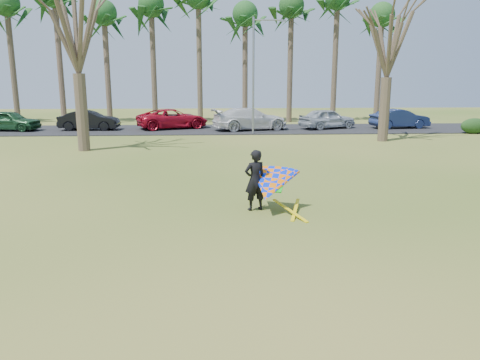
{
  "coord_description": "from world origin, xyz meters",
  "views": [
    {
      "loc": [
        -0.71,
        -11.24,
        4.04
      ],
      "look_at": [
        0.0,
        2.0,
        1.1
      ],
      "focal_mm": 35.0,
      "sensor_mm": 36.0,
      "label": 1
    }
  ],
  "objects_px": {
    "car_1": "(89,120)",
    "kite_flyer": "(268,184)",
    "car_0": "(10,121)",
    "streetlight": "(256,70)",
    "car_4": "(327,119)",
    "car_3": "(250,119)",
    "car_5": "(400,119)",
    "bare_tree_left": "(75,21)",
    "bare_tree_right": "(389,34)",
    "car_2": "(173,119)"
  },
  "relations": [
    {
      "from": "streetlight",
      "to": "kite_flyer",
      "type": "relative_size",
      "value": 3.35
    },
    {
      "from": "kite_flyer",
      "to": "car_5",
      "type": "bearing_deg",
      "value": 60.08
    },
    {
      "from": "car_3",
      "to": "car_4",
      "type": "height_order",
      "value": "car_3"
    },
    {
      "from": "bare_tree_right",
      "to": "car_5",
      "type": "xyz_separation_m",
      "value": [
        3.78,
        6.87,
        -5.76
      ]
    },
    {
      "from": "car_2",
      "to": "car_4",
      "type": "xyz_separation_m",
      "value": [
        12.02,
        -0.68,
        0.01
      ]
    },
    {
      "from": "kite_flyer",
      "to": "bare_tree_left",
      "type": "bearing_deg",
      "value": 125.28
    },
    {
      "from": "car_1",
      "to": "car_2",
      "type": "height_order",
      "value": "car_2"
    },
    {
      "from": "car_2",
      "to": "streetlight",
      "type": "bearing_deg",
      "value": -142.58
    },
    {
      "from": "car_3",
      "to": "car_1",
      "type": "bearing_deg",
      "value": 72.07
    },
    {
      "from": "car_3",
      "to": "car_5",
      "type": "xyz_separation_m",
      "value": [
        11.81,
        0.57,
        -0.08
      ]
    },
    {
      "from": "bare_tree_right",
      "to": "car_0",
      "type": "bearing_deg",
      "value": 165.56
    },
    {
      "from": "streetlight",
      "to": "car_3",
      "type": "bearing_deg",
      "value": 94.61
    },
    {
      "from": "bare_tree_left",
      "to": "streetlight",
      "type": "xyz_separation_m",
      "value": [
        10.16,
        7.0,
        -2.45
      ]
    },
    {
      "from": "car_0",
      "to": "streetlight",
      "type": "bearing_deg",
      "value": -88.84
    },
    {
      "from": "streetlight",
      "to": "car_5",
      "type": "height_order",
      "value": "streetlight"
    },
    {
      "from": "streetlight",
      "to": "kite_flyer",
      "type": "height_order",
      "value": "streetlight"
    },
    {
      "from": "car_2",
      "to": "car_4",
      "type": "bearing_deg",
      "value": -115.57
    },
    {
      "from": "car_4",
      "to": "bare_tree_right",
      "type": "bearing_deg",
      "value": 172.71
    },
    {
      "from": "streetlight",
      "to": "car_3",
      "type": "distance_m",
      "value": 4.25
    },
    {
      "from": "bare_tree_right",
      "to": "streetlight",
      "type": "xyz_separation_m",
      "value": [
        -7.84,
        4.0,
        -2.1
      ]
    },
    {
      "from": "bare_tree_left",
      "to": "kite_flyer",
      "type": "bearing_deg",
      "value": -54.72
    },
    {
      "from": "car_5",
      "to": "car_2",
      "type": "bearing_deg",
      "value": 79.88
    },
    {
      "from": "bare_tree_right",
      "to": "kite_flyer",
      "type": "distance_m",
      "value": 18.91
    },
    {
      "from": "car_3",
      "to": "bare_tree_right",
      "type": "bearing_deg",
      "value": -143.47
    },
    {
      "from": "car_5",
      "to": "kite_flyer",
      "type": "distance_m",
      "value": 25.87
    },
    {
      "from": "car_2",
      "to": "car_4",
      "type": "height_order",
      "value": "car_4"
    },
    {
      "from": "streetlight",
      "to": "bare_tree_right",
      "type": "bearing_deg",
      "value": -27.03
    },
    {
      "from": "car_3",
      "to": "car_5",
      "type": "bearing_deg",
      "value": -102.59
    },
    {
      "from": "car_4",
      "to": "car_3",
      "type": "bearing_deg",
      "value": 72.55
    },
    {
      "from": "car_4",
      "to": "car_1",
      "type": "bearing_deg",
      "value": 67.01
    },
    {
      "from": "bare_tree_left",
      "to": "car_1",
      "type": "height_order",
      "value": "bare_tree_left"
    },
    {
      "from": "car_2",
      "to": "car_1",
      "type": "bearing_deg",
      "value": 74.35
    },
    {
      "from": "car_1",
      "to": "car_3",
      "type": "height_order",
      "value": "car_3"
    },
    {
      "from": "car_4",
      "to": "kite_flyer",
      "type": "height_order",
      "value": "kite_flyer"
    },
    {
      "from": "bare_tree_left",
      "to": "car_3",
      "type": "distance_m",
      "value": 14.91
    },
    {
      "from": "car_0",
      "to": "car_5",
      "type": "height_order",
      "value": "car_0"
    },
    {
      "from": "car_4",
      "to": "car_5",
      "type": "bearing_deg",
      "value": -113.54
    },
    {
      "from": "car_3",
      "to": "car_4",
      "type": "distance_m",
      "value": 6.09
    },
    {
      "from": "car_1",
      "to": "car_5",
      "type": "height_order",
      "value": "car_5"
    },
    {
      "from": "streetlight",
      "to": "car_2",
      "type": "xyz_separation_m",
      "value": [
        -6.15,
        3.58,
        -3.64
      ]
    },
    {
      "from": "streetlight",
      "to": "car_0",
      "type": "relative_size",
      "value": 1.8
    },
    {
      "from": "bare_tree_right",
      "to": "car_2",
      "type": "relative_size",
      "value": 1.68
    },
    {
      "from": "bare_tree_right",
      "to": "car_4",
      "type": "bearing_deg",
      "value": 105.89
    },
    {
      "from": "car_4",
      "to": "car_2",
      "type": "bearing_deg",
      "value": 63.61
    },
    {
      "from": "car_1",
      "to": "car_5",
      "type": "distance_m",
      "value": 24.01
    },
    {
      "from": "car_0",
      "to": "kite_flyer",
      "type": "height_order",
      "value": "kite_flyer"
    },
    {
      "from": "bare_tree_left",
      "to": "streetlight",
      "type": "bearing_deg",
      "value": 34.57
    },
    {
      "from": "car_1",
      "to": "kite_flyer",
      "type": "bearing_deg",
      "value": -152.79
    },
    {
      "from": "car_2",
      "to": "kite_flyer",
      "type": "relative_size",
      "value": 2.29
    },
    {
      "from": "car_1",
      "to": "car_5",
      "type": "bearing_deg",
      "value": -89.12
    }
  ]
}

